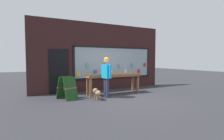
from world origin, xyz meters
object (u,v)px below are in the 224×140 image
object	(u,v)px
small_dog	(97,93)
sandwich_board_sign	(67,88)
display_table_main	(114,78)
person_browsing	(106,74)

from	to	relation	value
small_dog	sandwich_board_sign	world-z (taller)	sandwich_board_sign
display_table_main	person_browsing	distance (m)	0.86
person_browsing	display_table_main	bearing A→B (deg)	-54.81
person_browsing	small_dog	distance (m)	0.90
small_dog	sandwich_board_sign	distance (m)	1.24
person_browsing	sandwich_board_sign	distance (m)	1.70
person_browsing	sandwich_board_sign	size ratio (longest dim) A/B	1.88
display_table_main	small_dog	bearing A→B (deg)	-147.11
display_table_main	person_browsing	bearing A→B (deg)	-139.69
sandwich_board_sign	small_dog	bearing A→B (deg)	-55.69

